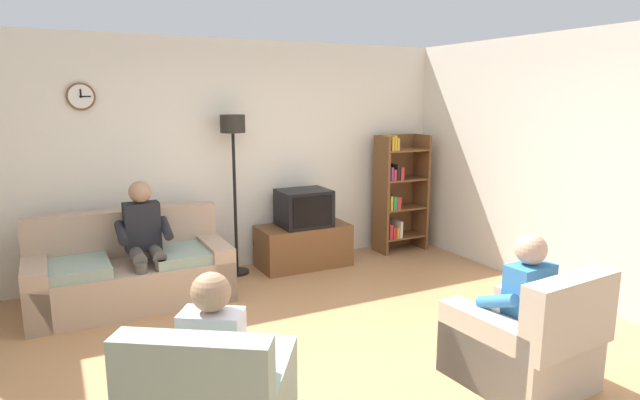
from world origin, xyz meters
TOP-DOWN VIEW (x-y plane):
  - ground_plane at (0.00, 0.00)m, footprint 12.00×12.00m
  - back_wall_assembly at (-0.00, 2.66)m, footprint 6.20×0.17m
  - right_wall at (2.86, 0.00)m, footprint 0.12×5.80m
  - couch at (-1.26, 1.95)m, footprint 1.91×0.89m
  - tv_stand at (0.79, 2.25)m, footprint 1.10×0.56m
  - tv at (0.79, 2.23)m, footprint 0.60×0.49m
  - bookshelf at (2.21, 2.33)m, footprint 0.68×0.36m
  - floor_lamp at (-0.03, 2.35)m, footprint 0.28×0.28m
  - armchair_near_bookshelf at (1.05, -0.95)m, footprint 0.87×0.94m
  - person_on_couch at (-1.12, 1.84)m, footprint 0.51×0.54m
  - person_in_left_armchair at (-1.12, -0.68)m, footprint 0.61×0.64m
  - person_in_right_armchair at (1.04, -0.86)m, footprint 0.54×0.56m

SIDE VIEW (x-z plane):
  - ground_plane at x=0.00m, z-range 0.00..0.00m
  - tv_stand at x=0.79m, z-range 0.00..0.51m
  - armchair_near_bookshelf at x=1.05m, z-range -0.16..0.74m
  - couch at x=-1.26m, z-range -0.14..0.76m
  - person_in_left_armchair at x=-1.12m, z-range 0.04..1.16m
  - person_in_right_armchair at x=1.04m, z-range 0.04..1.16m
  - person_on_couch at x=-1.12m, z-range 0.08..1.32m
  - tv at x=0.79m, z-range 0.51..0.95m
  - bookshelf at x=2.21m, z-range 0.00..1.57m
  - right_wall at x=2.86m, z-range 0.00..2.70m
  - back_wall_assembly at x=0.00m, z-range 0.00..2.70m
  - floor_lamp at x=-0.03m, z-range 0.53..2.38m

